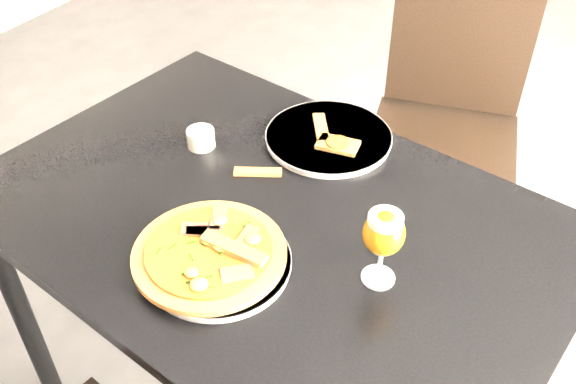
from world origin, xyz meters
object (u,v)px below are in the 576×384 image
Objects in this scene: chair_far at (446,123)px; pizza at (210,253)px; dining_table at (269,243)px; beer_glass at (384,234)px.

chair_far reaches higher than pizza.
pizza is at bearing -88.23° from dining_table.
dining_table is 1.36× the size of chair_far.
chair_far is at bearing 89.88° from dining_table.
beer_glass is at bearing -94.74° from chair_far.
beer_glass reaches higher than pizza.
pizza is at bearing -155.69° from beer_glass.
dining_table is 4.45× the size of pizza.
beer_glass is (0.27, -0.04, 0.20)m from dining_table.
chair_far is 0.96m from beer_glass.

